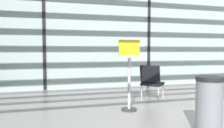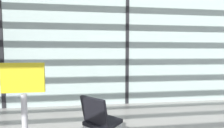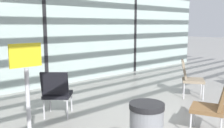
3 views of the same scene
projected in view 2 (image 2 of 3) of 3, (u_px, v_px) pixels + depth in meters
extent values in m
cube|color=#A3B7B2|center=(127.00, 50.00, 4.79)|extent=(14.00, 0.08, 3.25)
cube|color=black|center=(2.00, 50.00, 4.36)|extent=(0.10, 0.12, 3.25)
cube|color=black|center=(127.00, 50.00, 4.79)|extent=(0.10, 0.12, 3.25)
ellipsoid|color=silver|center=(126.00, 44.00, 11.32)|extent=(11.35, 4.39, 4.39)
sphere|color=#9D9DA0|center=(50.00, 43.00, 10.69)|extent=(2.41, 2.41, 2.41)
sphere|color=black|center=(79.00, 36.00, 8.93)|extent=(0.28, 0.28, 0.28)
sphere|color=black|center=(95.00, 36.00, 9.04)|extent=(0.28, 0.28, 0.28)
sphere|color=black|center=(111.00, 36.00, 9.14)|extent=(0.28, 0.28, 0.28)
sphere|color=black|center=(126.00, 36.00, 9.25)|extent=(0.28, 0.28, 0.28)
sphere|color=black|center=(141.00, 37.00, 9.36)|extent=(0.28, 0.28, 0.28)
sphere|color=black|center=(155.00, 37.00, 9.47)|extent=(0.28, 0.28, 0.28)
cube|color=black|center=(103.00, 122.00, 2.63)|extent=(0.68, 0.68, 0.06)
cube|color=black|center=(94.00, 111.00, 2.44)|extent=(0.45, 0.43, 0.44)
cylinder|color=#BCBCC1|center=(101.00, 126.00, 2.93)|extent=(0.03, 0.03, 0.37)
cube|color=gold|center=(23.00, 78.00, 1.69)|extent=(0.44, 0.03, 0.32)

